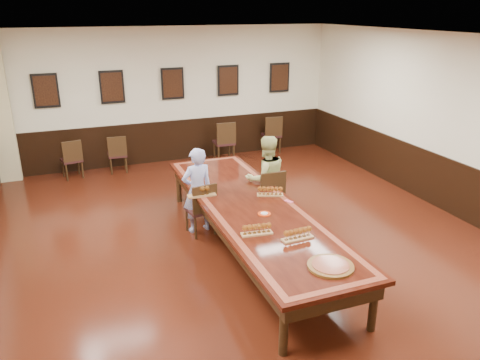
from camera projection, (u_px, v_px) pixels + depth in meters
name	position (u px, v px, depth m)	size (l,w,h in m)	color
floor	(251.00, 250.00, 7.40)	(8.00, 10.00, 0.02)	black
ceiling	(253.00, 38.00, 6.28)	(8.00, 10.00, 0.02)	white
wall_back	(173.00, 96.00, 11.22)	(8.00, 0.02, 3.20)	beige
wall_right	(463.00, 129.00, 8.19)	(0.02, 10.00, 3.20)	beige
chair_man	(200.00, 208.00, 7.79)	(0.43, 0.47, 0.92)	black
chair_woman	(268.00, 195.00, 8.22)	(0.46, 0.50, 0.99)	black
spare_chair_a	(71.00, 159.00, 10.36)	(0.42, 0.45, 0.89)	black
spare_chair_b	(117.00, 153.00, 10.74)	(0.41, 0.45, 0.88)	black
spare_chair_c	(224.00, 141.00, 11.49)	(0.47, 0.52, 1.01)	black
spare_chair_d	(271.00, 134.00, 12.21)	(0.46, 0.50, 0.98)	black
person_man	(197.00, 190.00, 7.78)	(0.54, 0.35, 1.47)	#5265CD
person_woman	(266.00, 178.00, 8.21)	(0.77, 0.60, 1.54)	#CDD786
pink_phone	(289.00, 201.00, 7.29)	(0.07, 0.14, 0.01)	#D54763
curtain	(0.00, 116.00, 9.84)	(0.45, 0.18, 2.90)	#C5BB87
wainscoting	(252.00, 221.00, 7.22)	(8.00, 10.00, 1.00)	black
conference_table	(252.00, 214.00, 7.18)	(1.40, 5.00, 0.76)	black
posters	(173.00, 84.00, 11.05)	(6.14, 0.04, 0.74)	black
flight_a	(202.00, 191.00, 7.48)	(0.46, 0.17, 0.17)	#996E40
flight_b	(270.00, 192.00, 7.49)	(0.44, 0.28, 0.16)	#996E40
flight_c	(257.00, 230.00, 6.21)	(0.44, 0.18, 0.16)	#996E40
flight_d	(298.00, 234.00, 6.08)	(0.44, 0.16, 0.16)	#996E40
red_plate_grp	(264.00, 214.00, 6.83)	(0.19, 0.19, 0.02)	red
carved_platter	(331.00, 266.00, 5.44)	(0.68, 0.68, 0.04)	#502F10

